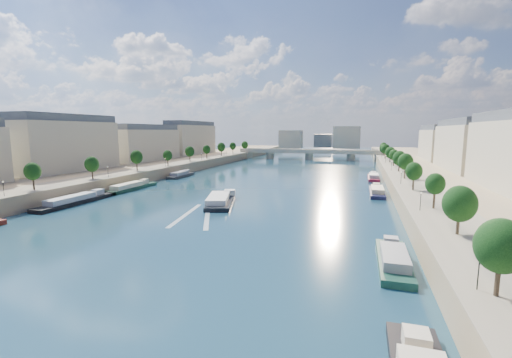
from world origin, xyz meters
The scene contains 17 objects.
ground centered at (0.00, 100.00, 0.00)m, with size 700.00×700.00×0.00m, color #0D293D.
quay_left centered at (-72.00, 100.00, 2.50)m, with size 44.00×520.00×5.00m, color #9E8460.
quay_right centered at (72.00, 100.00, 2.50)m, with size 44.00×520.00×5.00m, color #9E8460.
pave_left centered at (-57.00, 100.00, 5.05)m, with size 14.00×520.00×0.10m, color gray.
pave_right centered at (57.00, 100.00, 5.05)m, with size 14.00×520.00×0.10m, color gray.
trees_left centered at (-55.00, 102.00, 10.48)m, with size 4.80×268.80×8.26m.
trees_right centered at (55.00, 110.00, 10.48)m, with size 4.80×268.80×8.26m.
lamps_left centered at (-52.50, 90.00, 7.78)m, with size 0.36×200.36×4.28m.
lamps_right centered at (52.50, 105.00, 7.78)m, with size 0.36×200.36×4.28m.
buildings_left centered at (-85.00, 112.00, 16.45)m, with size 16.00×226.00×23.20m.
buildings_right centered at (85.00, 112.00, 16.45)m, with size 16.00×226.00×23.20m.
skyline centered at (3.19, 319.52, 14.66)m, with size 79.00×42.00×22.00m.
bridge centered at (0.00, 234.27, 5.08)m, with size 112.00×12.00×8.15m.
tour_barge centered at (-2.39, 60.99, 0.91)m, with size 14.22×26.31×3.61m.
wake centered at (-2.39, 44.32, 0.02)m, with size 14.98×25.83×0.04m.
moored_barges_left centered at (-45.50, 41.55, 0.84)m, with size 5.00×158.81×3.60m.
moored_barges_right centered at (45.50, 60.17, 0.84)m, with size 5.00×161.95×3.60m.
Camera 1 is at (39.50, -36.83, 22.74)m, focal length 24.00 mm.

